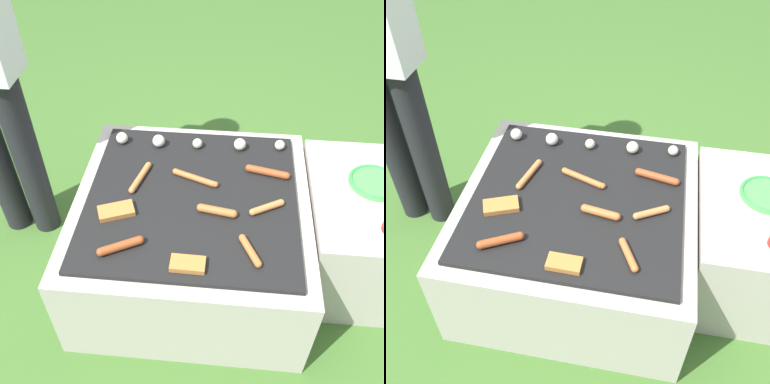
# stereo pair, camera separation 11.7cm
# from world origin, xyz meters

# --- Properties ---
(ground_plane) EXTENTS (14.00, 14.00, 0.00)m
(ground_plane) POSITION_xyz_m (0.00, 0.00, 0.00)
(ground_plane) COLOR #3D6628
(grill) EXTENTS (0.90, 0.90, 0.44)m
(grill) POSITION_xyz_m (0.00, 0.00, 0.22)
(grill) COLOR #B2AA9E
(grill) RESTS_ON ground_plane
(side_ledge) EXTENTS (0.49, 0.63, 0.44)m
(side_ledge) POSITION_xyz_m (0.71, 0.08, 0.22)
(side_ledge) COLOR #B2AA9E
(side_ledge) RESTS_ON ground_plane
(sausage_front_right) EXTENTS (0.18, 0.06, 0.03)m
(sausage_front_right) POSITION_xyz_m (0.29, 0.15, 0.46)
(sausage_front_right) COLOR #93421E
(sausage_front_right) RESTS_ON grill
(sausage_front_left) EXTENTS (0.15, 0.09, 0.03)m
(sausage_front_left) POSITION_xyz_m (-0.22, -0.28, 0.46)
(sausage_front_left) COLOR #93421E
(sausage_front_left) RESTS_ON grill
(sausage_back_left) EXTENTS (0.19, 0.09, 0.02)m
(sausage_back_left) POSITION_xyz_m (0.00, 0.09, 0.45)
(sausage_back_left) COLOR #B7602D
(sausage_back_left) RESTS_ON grill
(sausage_mid_right) EXTENTS (0.08, 0.13, 0.03)m
(sausage_mid_right) POSITION_xyz_m (0.22, -0.26, 0.45)
(sausage_mid_right) COLOR #B7602D
(sausage_mid_right) RESTS_ON grill
(sausage_front_center) EXTENTS (0.15, 0.05, 0.03)m
(sausage_front_center) POSITION_xyz_m (0.10, -0.08, 0.46)
(sausage_front_center) COLOR #B7602D
(sausage_front_center) RESTS_ON grill
(sausage_mid_left) EXTENTS (0.13, 0.09, 0.03)m
(sausage_mid_left) POSITION_xyz_m (0.28, -0.05, 0.45)
(sausage_mid_left) COLOR #C6753D
(sausage_mid_left) RESTS_ON grill
(sausage_back_right) EXTENTS (0.06, 0.18, 0.02)m
(sausage_back_right) POSITION_xyz_m (-0.21, 0.07, 0.45)
(sausage_back_right) COLOR #C6753D
(sausage_back_right) RESTS_ON grill
(bread_slice_right) EXTENTS (0.15, 0.12, 0.02)m
(bread_slice_right) POSITION_xyz_m (-0.27, -0.12, 0.45)
(bread_slice_right) COLOR #B27033
(bread_slice_right) RESTS_ON grill
(bread_slice_left) EXTENTS (0.12, 0.07, 0.02)m
(bread_slice_left) POSITION_xyz_m (0.02, -0.33, 0.45)
(bread_slice_left) COLOR #B27033
(bread_slice_left) RESTS_ON grill
(mushroom_row) EXTENTS (0.72, 0.07, 0.05)m
(mushroom_row) POSITION_xyz_m (-0.03, 0.30, 0.46)
(mushroom_row) COLOR silver
(mushroom_row) RESTS_ON grill
(plate_colorful) EXTENTS (0.21, 0.21, 0.02)m
(plate_colorful) POSITION_xyz_m (0.71, 0.14, 0.45)
(plate_colorful) COLOR #4CB24C
(plate_colorful) RESTS_ON side_ledge
(fork_utensil) EXTENTS (0.10, 0.17, 0.01)m
(fork_utensil) POSITION_xyz_m (0.68, 0.32, 0.44)
(fork_utensil) COLOR silver
(fork_utensil) RESTS_ON side_ledge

